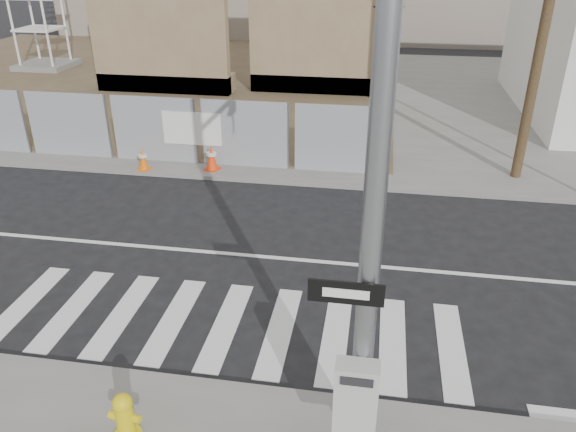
% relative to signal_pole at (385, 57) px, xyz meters
% --- Properties ---
extents(ground, '(100.00, 100.00, 0.00)m').
position_rel_signal_pole_xyz_m(ground, '(-2.49, 2.05, -4.78)').
color(ground, black).
rests_on(ground, ground).
extents(sidewalk_far, '(50.00, 20.00, 0.12)m').
position_rel_signal_pole_xyz_m(sidewalk_far, '(-2.49, 16.05, -4.72)').
color(sidewalk_far, slate).
rests_on(sidewalk_far, ground).
extents(signal_pole, '(0.96, 5.87, 7.00)m').
position_rel_signal_pole_xyz_m(signal_pole, '(0.00, 0.00, 0.00)').
color(signal_pole, gray).
rests_on(signal_pole, sidewalk_near).
extents(concrete_wall_left, '(6.00, 1.30, 8.00)m').
position_rel_signal_pole_xyz_m(concrete_wall_left, '(-9.49, 15.13, -1.40)').
color(concrete_wall_left, '#766447').
rests_on(concrete_wall_left, sidewalk_far).
extents(concrete_wall_right, '(5.50, 1.30, 8.00)m').
position_rel_signal_pole_xyz_m(concrete_wall_right, '(-2.99, 16.13, -1.40)').
color(concrete_wall_right, '#766447').
rests_on(concrete_wall_right, sidewalk_far).
extents(fire_hydrant, '(0.47, 0.46, 0.74)m').
position_rel_signal_pole_xyz_m(fire_hydrant, '(-3.14, -3.23, -4.29)').
color(fire_hydrant, '#DCC30C').
rests_on(fire_hydrant, sidewalk_near).
extents(traffic_cone_c, '(0.41, 0.41, 0.67)m').
position_rel_signal_pole_xyz_m(traffic_cone_c, '(-6.82, 6.27, -4.34)').
color(traffic_cone_c, orange).
rests_on(traffic_cone_c, sidewalk_far).
extents(traffic_cone_d, '(0.50, 0.50, 0.76)m').
position_rel_signal_pole_xyz_m(traffic_cone_d, '(-4.82, 6.60, -4.29)').
color(traffic_cone_d, '#F23B0C').
rests_on(traffic_cone_d, sidewalk_far).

